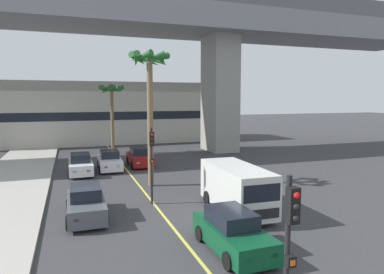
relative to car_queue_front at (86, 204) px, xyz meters
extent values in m
cube|color=#DBCC4C|center=(3.60, 4.85, -0.72)|extent=(0.14, 56.00, 0.01)
cube|color=gray|center=(3.60, 17.88, 12.88)|extent=(74.87, 8.00, 2.40)
cube|color=#5C5C60|center=(3.60, 21.58, 14.98)|extent=(74.87, 0.50, 1.80)
cube|color=gray|center=(14.95, 17.88, 5.48)|extent=(2.80, 4.40, 12.40)
cube|color=beige|center=(3.60, 29.67, 2.56)|extent=(32.63, 8.00, 6.57)
cube|color=#9C998D|center=(3.60, 29.67, 6.45)|extent=(31.98, 7.20, 1.20)
cube|color=black|center=(3.60, 25.65, 2.89)|extent=(29.37, 0.04, 1.00)
cube|color=#4C5156|center=(0.00, -0.03, -0.14)|extent=(1.72, 4.11, 0.80)
cube|color=black|center=(0.00, 0.12, 0.54)|extent=(1.40, 2.06, 0.60)
cube|color=#F2EDCC|center=(0.46, -2.04, -0.09)|extent=(0.24, 0.08, 0.14)
cube|color=#F2EDCC|center=(-0.48, -2.04, -0.09)|extent=(0.24, 0.08, 0.14)
cylinder|color=black|center=(0.80, -1.31, -0.40)|extent=(0.22, 0.64, 0.64)
cylinder|color=black|center=(-0.81, -1.30, -0.40)|extent=(0.22, 0.64, 0.64)
cylinder|color=black|center=(0.81, 1.23, -0.40)|extent=(0.22, 0.64, 0.64)
cylinder|color=black|center=(-0.80, 1.24, -0.40)|extent=(0.22, 0.64, 0.64)
cube|color=maroon|center=(4.92, 12.08, -0.14)|extent=(1.75, 4.12, 0.80)
cube|color=black|center=(4.92, 12.23, 0.54)|extent=(1.42, 2.07, 0.60)
cube|color=#F2EDCC|center=(5.36, 10.06, -0.09)|extent=(0.24, 0.08, 0.14)
cube|color=#F2EDCC|center=(4.43, 10.07, -0.09)|extent=(0.24, 0.08, 0.14)
cylinder|color=black|center=(5.71, 10.80, -0.40)|extent=(0.23, 0.64, 0.64)
cylinder|color=black|center=(4.10, 10.82, -0.40)|extent=(0.23, 0.64, 0.64)
cylinder|color=black|center=(5.74, 13.34, -0.40)|extent=(0.23, 0.64, 0.64)
cylinder|color=black|center=(4.13, 13.36, -0.40)|extent=(0.23, 0.64, 0.64)
cube|color=#0C4728|center=(5.07, -5.61, -0.14)|extent=(1.79, 4.13, 0.80)
cube|color=black|center=(5.06, -5.46, 0.54)|extent=(1.44, 2.08, 0.60)
cube|color=#F2EDCC|center=(5.58, -7.61, -0.09)|extent=(0.24, 0.09, 0.14)
cube|color=#F2EDCC|center=(4.64, -7.63, -0.09)|extent=(0.24, 0.09, 0.14)
cylinder|color=black|center=(5.90, -6.87, -0.40)|extent=(0.23, 0.64, 0.64)
cylinder|color=black|center=(4.29, -6.90, -0.40)|extent=(0.23, 0.64, 0.64)
cylinder|color=black|center=(5.85, -4.33, -0.40)|extent=(0.23, 0.64, 0.64)
cylinder|color=black|center=(4.23, -4.36, -0.40)|extent=(0.23, 0.64, 0.64)
cube|color=white|center=(0.06, 10.28, -0.14)|extent=(1.70, 4.10, 0.80)
cube|color=black|center=(0.06, 10.43, 0.54)|extent=(1.39, 2.05, 0.60)
cube|color=#F2EDCC|center=(0.53, 8.27, -0.09)|extent=(0.24, 0.08, 0.14)
cube|color=#F2EDCC|center=(-0.40, 8.27, -0.09)|extent=(0.24, 0.08, 0.14)
cylinder|color=black|center=(0.87, 9.01, -0.40)|extent=(0.22, 0.64, 0.64)
cylinder|color=black|center=(-0.74, 9.01, -0.40)|extent=(0.22, 0.64, 0.64)
cylinder|color=black|center=(0.87, 11.56, -0.40)|extent=(0.22, 0.64, 0.64)
cylinder|color=black|center=(-0.75, 11.56, -0.40)|extent=(0.22, 0.64, 0.64)
cube|color=white|center=(2.33, 11.22, -0.14)|extent=(1.79, 4.14, 0.80)
cube|color=black|center=(2.34, 11.37, 0.54)|extent=(1.44, 2.08, 0.60)
cube|color=#F2EDCC|center=(2.76, 9.20, -0.09)|extent=(0.24, 0.09, 0.14)
cube|color=#F2EDCC|center=(1.82, 9.23, -0.09)|extent=(0.24, 0.09, 0.14)
cylinder|color=black|center=(3.11, 9.94, -0.40)|extent=(0.23, 0.64, 0.64)
cylinder|color=black|center=(1.50, 9.97, -0.40)|extent=(0.23, 0.64, 0.64)
cylinder|color=black|center=(3.17, 12.48, -0.40)|extent=(0.23, 0.64, 0.64)
cylinder|color=black|center=(1.55, 12.51, -0.40)|extent=(0.23, 0.64, 0.64)
cube|color=silver|center=(7.24, -1.59, 0.59)|extent=(2.15, 5.25, 2.10)
cube|color=black|center=(7.16, -4.15, 0.94)|extent=(1.80, 0.13, 0.80)
cube|color=black|center=(7.16, -4.21, 0.01)|extent=(1.70, 0.11, 0.44)
cylinder|color=black|center=(8.14, -3.18, -0.34)|extent=(0.28, 0.77, 0.76)
cylinder|color=black|center=(6.24, -3.12, -0.34)|extent=(0.28, 0.77, 0.76)
cylinder|color=black|center=(8.23, -0.06, -0.34)|extent=(0.28, 0.77, 0.76)
cylinder|color=black|center=(6.33, 0.00, -0.34)|extent=(0.28, 0.77, 0.76)
cylinder|color=black|center=(3.64, -11.05, 1.38)|extent=(0.12, 0.12, 4.20)
cube|color=black|center=(3.64, -11.19, 2.88)|extent=(0.24, 0.20, 0.76)
sphere|color=red|center=(3.64, -11.29, 3.12)|extent=(0.14, 0.14, 0.14)
sphere|color=black|center=(3.64, -11.29, 2.88)|extent=(0.14, 0.14, 0.14)
sphere|color=black|center=(3.64, -11.29, 2.64)|extent=(0.14, 0.14, 0.14)
cube|color=black|center=(3.64, -11.17, 1.68)|extent=(0.20, 0.16, 0.24)
cube|color=orange|center=(3.64, -11.25, 1.68)|extent=(0.12, 0.03, 0.12)
cylinder|color=black|center=(3.50, 1.16, 1.38)|extent=(0.12, 0.12, 4.20)
cube|color=black|center=(3.50, 1.02, 2.88)|extent=(0.24, 0.20, 0.76)
sphere|color=red|center=(3.50, 0.92, 3.12)|extent=(0.14, 0.14, 0.14)
sphere|color=black|center=(3.50, 0.92, 2.88)|extent=(0.14, 0.14, 0.14)
sphere|color=black|center=(3.50, 0.92, 2.64)|extent=(0.14, 0.14, 0.14)
cube|color=black|center=(3.50, 1.04, 1.68)|extent=(0.20, 0.16, 0.24)
cube|color=orange|center=(3.50, 0.96, 1.68)|extent=(0.12, 0.03, 0.12)
cylinder|color=brown|center=(3.57, 19.58, 2.64)|extent=(0.34, 0.34, 6.73)
sphere|color=#236028|center=(3.57, 19.58, 6.16)|extent=(0.60, 0.60, 0.60)
cone|color=#236028|center=(4.41, 19.61, 5.91)|extent=(0.50, 1.76, 0.89)
cone|color=#236028|center=(3.90, 20.36, 5.89)|extent=(1.77, 1.09, 0.92)
cone|color=#236028|center=(3.10, 20.29, 5.91)|extent=(1.69, 1.33, 0.90)
cone|color=#236028|center=(2.73, 19.68, 5.90)|extent=(0.64, 1.78, 0.91)
cone|color=#236028|center=(3.11, 18.87, 5.83)|extent=(1.70, 1.30, 1.02)
cone|color=#236028|center=(3.93, 18.82, 5.86)|extent=(1.76, 1.16, 0.97)
cylinder|color=brown|center=(4.33, 5.04, 3.45)|extent=(0.38, 0.38, 8.34)
sphere|color=#236028|center=(4.33, 5.04, 7.77)|extent=(0.60, 0.60, 0.60)
cone|color=#236028|center=(5.16, 5.04, 7.46)|extent=(0.45, 1.71, 1.00)
cone|color=#236028|center=(4.97, 5.55, 7.45)|extent=(1.41, 1.61, 1.01)
cone|color=#236028|center=(4.39, 5.86, 7.48)|extent=(1.74, 0.57, 0.97)
cone|color=#236028|center=(3.73, 5.61, 7.52)|extent=(1.50, 1.55, 0.91)
cone|color=#236028|center=(3.50, 5.13, 7.45)|extent=(0.64, 1.74, 1.02)
cone|color=#236028|center=(3.69, 4.50, 7.57)|extent=(1.44, 1.60, 0.83)
cone|color=#236028|center=(4.32, 4.21, 7.47)|extent=(1.71, 0.45, 0.99)
cone|color=#236028|center=(4.86, 4.40, 7.51)|extent=(1.59, 1.45, 0.92)
camera|label=1|loc=(-0.58, -16.96, 5.06)|focal=32.41mm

